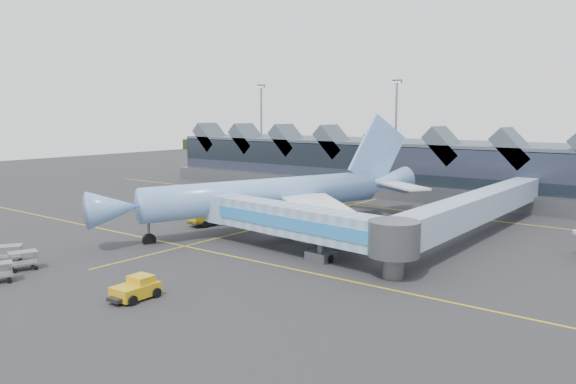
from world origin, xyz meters
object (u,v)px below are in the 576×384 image
Objects in this scene: fuel_truck at (219,212)px; pushback_tug at (136,289)px; jet_bridge at (312,225)px; main_airliner at (277,194)px.

fuel_truck is 30.65m from pushback_tug.
main_airliner is at bearing 147.08° from jet_bridge.
jet_bridge is 19.23m from pushback_tug.
jet_bridge reaches higher than pushback_tug.
fuel_truck is 2.16× the size of pushback_tug.
jet_bridge is at bearing 76.95° from pushback_tug.
jet_bridge is 6.66× the size of pushback_tug.
main_airliner is 5.14× the size of fuel_truck.
jet_bridge is at bearing -7.91° from fuel_truck.
pushback_tug is (16.29, -25.95, -0.84)m from fuel_truck.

